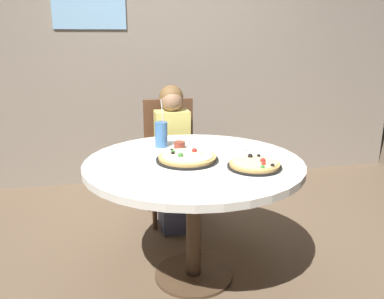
# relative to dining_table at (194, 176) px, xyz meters

# --- Properties ---
(ground_plane) EXTENTS (8.00, 8.00, 0.00)m
(ground_plane) POSITION_rel_dining_table_xyz_m (0.00, 0.00, -0.66)
(ground_plane) COLOR brown
(wall_with_window) EXTENTS (5.20, 0.14, 2.90)m
(wall_with_window) POSITION_rel_dining_table_xyz_m (-0.00, 1.85, 0.80)
(wall_with_window) COLOR gray
(wall_with_window) RESTS_ON ground_plane
(dining_table) EXTENTS (1.24, 1.24, 0.75)m
(dining_table) POSITION_rel_dining_table_xyz_m (0.00, 0.00, 0.00)
(dining_table) COLOR silver
(dining_table) RESTS_ON ground_plane
(chair_wooden) EXTENTS (0.41, 0.41, 0.95)m
(chair_wooden) POSITION_rel_dining_table_xyz_m (-0.00, 0.93, -0.13)
(chair_wooden) COLOR brown
(chair_wooden) RESTS_ON ground_plane
(diner_child) EXTENTS (0.26, 0.42, 1.08)m
(diner_child) POSITION_rel_dining_table_xyz_m (0.00, 0.75, -0.17)
(diner_child) COLOR #3F4766
(diner_child) RESTS_ON ground_plane
(pizza_veggie) EXTENTS (0.36, 0.36, 0.05)m
(pizza_veggie) POSITION_rel_dining_table_xyz_m (-0.04, -0.00, 0.11)
(pizza_veggie) COLOR black
(pizza_veggie) RESTS_ON dining_table
(pizza_cheese) EXTENTS (0.29, 0.29, 0.05)m
(pizza_cheese) POSITION_rel_dining_table_xyz_m (0.29, -0.19, 0.11)
(pizza_cheese) COLOR black
(pizza_cheese) RESTS_ON dining_table
(soda_cup) EXTENTS (0.08, 0.08, 0.31)m
(soda_cup) POSITION_rel_dining_table_xyz_m (-0.14, 0.33, 0.18)
(soda_cup) COLOR #3F72B2
(soda_cup) RESTS_ON dining_table
(sauce_bowl) EXTENTS (0.07, 0.07, 0.04)m
(sauce_bowl) POSITION_rel_dining_table_xyz_m (-0.03, 0.28, 0.11)
(sauce_bowl) COLOR brown
(sauce_bowl) RESTS_ON dining_table
(plate_small) EXTENTS (0.18, 0.18, 0.01)m
(plate_small) POSITION_rel_dining_table_xyz_m (0.29, 0.19, 0.10)
(plate_small) COLOR white
(plate_small) RESTS_ON dining_table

